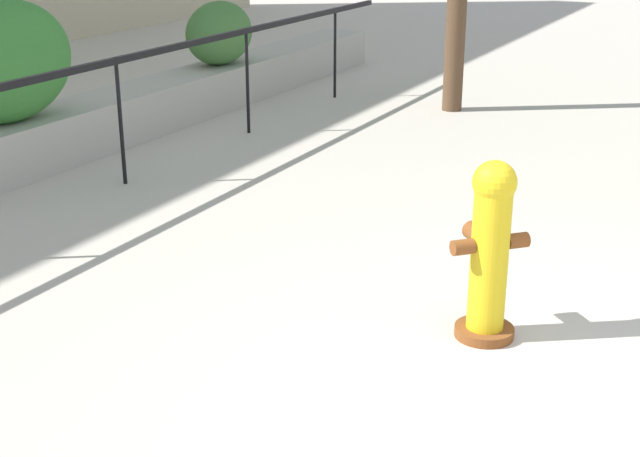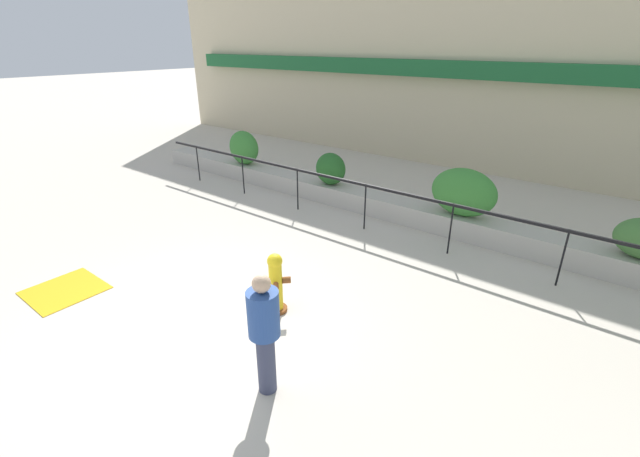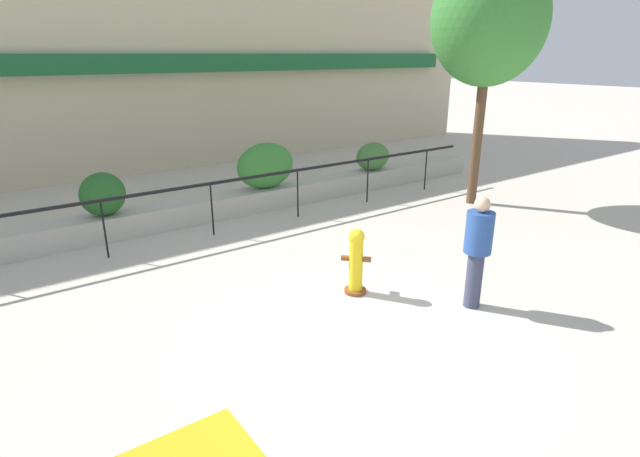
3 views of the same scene
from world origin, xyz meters
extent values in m
cylinder|color=black|center=(2.14, 4.90, 0.57)|extent=(0.04, 0.04, 1.15)
cylinder|color=black|center=(4.29, 4.90, 0.57)|extent=(0.04, 0.04, 1.15)
cylinder|color=black|center=(6.43, 4.90, 0.57)|extent=(0.04, 0.04, 1.15)
ellipsoid|color=#387F33|center=(1.94, 6.00, 1.06)|extent=(1.52, 0.70, 1.12)
ellipsoid|color=#427538|center=(5.42, 6.00, 0.89)|extent=(1.07, 0.69, 0.78)
cylinder|color=brown|center=(0.72, 1.05, 0.03)|extent=(0.50, 0.50, 0.06)
cylinder|color=gold|center=(0.72, 1.05, 0.48)|extent=(0.31, 0.31, 0.85)
sphere|color=gold|center=(0.72, 1.05, 0.95)|extent=(0.25, 0.25, 0.25)
cylinder|color=brown|center=(0.84, 1.18, 0.59)|extent=(0.18, 0.18, 0.11)
cylinder|color=brown|center=(0.84, 0.93, 0.59)|extent=(0.15, 0.15, 0.09)
cylinder|color=brown|center=(0.59, 1.18, 0.59)|extent=(0.15, 0.15, 0.09)
camera|label=1|loc=(-3.94, -0.27, 2.43)|focal=50.00mm
camera|label=2|loc=(5.09, -3.31, 4.23)|focal=24.00mm
camera|label=3|loc=(-3.98, -4.50, 3.64)|focal=28.00mm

